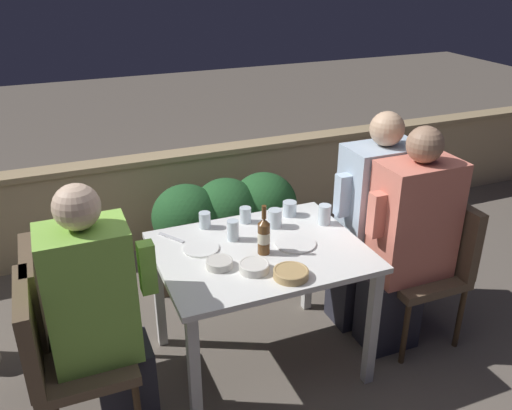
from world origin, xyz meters
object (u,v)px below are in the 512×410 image
(person_green_blouse, at_px, (101,316))
(chair_right_far, at_px, (398,237))
(chair_left_far, at_px, (60,310))
(beer_bottle, at_px, (264,235))
(person_blue_shirt, at_px, (373,222))
(chair_right_near, at_px, (433,257))
(chair_left_near, at_px, (59,351))
(person_coral_top, at_px, (407,242))

(person_green_blouse, height_order, chair_right_far, person_green_blouse)
(chair_left_far, relative_size, beer_bottle, 3.27)
(chair_right_far, xyz_separation_m, person_blue_shirt, (-0.19, -0.00, 0.14))
(beer_bottle, bearing_deg, chair_right_near, -4.56)
(chair_left_near, distance_m, chair_left_far, 0.31)
(person_green_blouse, bearing_deg, person_blue_shirt, 10.87)
(chair_left_far, xyz_separation_m, person_blue_shirt, (1.76, 0.00, 0.14))
(chair_left_near, relative_size, chair_right_near, 1.00)
(chair_right_near, distance_m, chair_right_far, 0.27)
(chair_left_near, xyz_separation_m, person_coral_top, (1.83, 0.04, 0.13))
(chair_right_near, bearing_deg, person_blue_shirt, 131.29)
(chair_right_near, bearing_deg, beer_bottle, 175.44)
(chair_left_near, relative_size, person_coral_top, 0.65)
(chair_left_far, height_order, beer_bottle, beer_bottle)
(person_green_blouse, height_order, chair_left_far, person_green_blouse)
(person_coral_top, distance_m, person_blue_shirt, 0.27)
(person_coral_top, height_order, chair_right_far, person_coral_top)
(chair_left_far, relative_size, person_blue_shirt, 0.65)
(chair_left_near, distance_m, chair_right_near, 2.02)
(person_coral_top, height_order, person_blue_shirt, person_blue_shirt)
(chair_right_near, relative_size, beer_bottle, 3.27)
(person_green_blouse, xyz_separation_m, chair_right_far, (1.78, 0.31, -0.13))
(person_coral_top, bearing_deg, person_green_blouse, -178.72)
(person_green_blouse, bearing_deg, person_coral_top, 1.28)
(person_green_blouse, height_order, chair_right_near, person_green_blouse)
(chair_left_near, bearing_deg, person_coral_top, 1.14)
(chair_right_near, relative_size, person_coral_top, 0.65)
(chair_right_near, height_order, chair_right_far, same)
(person_blue_shirt, relative_size, beer_bottle, 5.04)
(chair_left_near, relative_size, chair_left_far, 1.00)
(chair_left_near, height_order, beer_bottle, beer_bottle)
(chair_right_near, bearing_deg, chair_left_near, -178.97)
(chair_left_far, bearing_deg, person_coral_top, -8.48)
(chair_left_near, relative_size, chair_right_far, 1.00)
(person_blue_shirt, distance_m, beer_bottle, 0.81)
(chair_left_near, distance_m, person_green_blouse, 0.23)
(chair_left_near, bearing_deg, person_blue_shirt, 9.71)
(chair_left_near, xyz_separation_m, person_green_blouse, (0.20, 0.00, 0.13))
(chair_right_near, xyz_separation_m, person_blue_shirt, (-0.24, 0.27, 0.14))
(person_coral_top, relative_size, beer_bottle, 5.00)
(chair_right_near, height_order, person_coral_top, person_coral_top)
(chair_left_far, relative_size, person_coral_top, 0.65)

